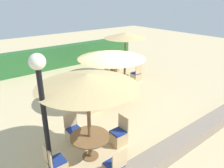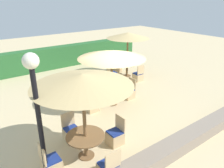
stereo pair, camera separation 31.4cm
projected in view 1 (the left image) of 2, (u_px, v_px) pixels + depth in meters
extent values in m
plane|color=#D1BA8C|center=(121.00, 108.00, 9.25)|extent=(40.00, 40.00, 0.00)
cube|color=#28602D|center=(50.00, 58.00, 14.05)|extent=(13.00, 0.70, 1.37)
cube|color=gray|center=(187.00, 139.00, 6.88)|extent=(10.00, 0.56, 0.40)
cylinder|color=black|center=(46.00, 129.00, 5.11)|extent=(0.12, 0.12, 3.00)
sphere|color=silver|center=(37.00, 62.00, 4.50)|extent=(0.36, 0.36, 0.36)
cylinder|color=brown|center=(125.00, 55.00, 12.53)|extent=(0.10, 0.10, 2.47)
cone|color=tan|center=(125.00, 35.00, 12.10)|extent=(2.39, 2.39, 0.32)
cylinder|color=brown|center=(125.00, 75.00, 12.99)|extent=(0.48, 0.48, 0.03)
cylinder|color=brown|center=(125.00, 70.00, 12.86)|extent=(0.12, 0.12, 0.70)
cylinder|color=brown|center=(125.00, 64.00, 12.72)|extent=(1.12, 1.12, 0.04)
cube|color=tan|center=(136.00, 77.00, 12.22)|extent=(0.46, 0.46, 0.40)
cube|color=navy|center=(136.00, 73.00, 12.13)|extent=(0.42, 0.42, 0.05)
cube|color=tan|center=(139.00, 69.00, 11.88)|extent=(0.46, 0.04, 0.48)
cube|color=tan|center=(114.00, 69.00, 13.63)|extent=(0.46, 0.46, 0.40)
cube|color=navy|center=(114.00, 65.00, 13.54)|extent=(0.42, 0.42, 0.05)
cube|color=tan|center=(112.00, 60.00, 13.60)|extent=(0.46, 0.04, 0.48)
cube|color=tan|center=(110.00, 76.00, 12.33)|extent=(0.46, 0.46, 0.40)
cube|color=navy|center=(110.00, 72.00, 12.24)|extent=(0.42, 0.42, 0.05)
cube|color=tan|center=(107.00, 69.00, 12.02)|extent=(0.04, 0.46, 0.48)
cylinder|color=brown|center=(112.00, 79.00, 9.16)|extent=(0.10, 0.10, 2.31)
cone|color=tan|center=(112.00, 54.00, 8.76)|extent=(2.78, 2.78, 0.32)
cylinder|color=brown|center=(112.00, 103.00, 9.59)|extent=(0.48, 0.48, 0.03)
cylinder|color=brown|center=(112.00, 97.00, 9.47)|extent=(0.12, 0.12, 0.67)
cylinder|color=brown|center=(112.00, 89.00, 9.34)|extent=(1.07, 1.07, 0.04)
cube|color=tan|center=(92.00, 107.00, 8.92)|extent=(0.46, 0.46, 0.40)
cube|color=navy|center=(92.00, 102.00, 8.84)|extent=(0.42, 0.42, 0.05)
cube|color=tan|center=(88.00, 97.00, 8.62)|extent=(0.04, 0.46, 0.48)
cube|color=tan|center=(128.00, 94.00, 10.11)|extent=(0.46, 0.46, 0.40)
cube|color=navy|center=(128.00, 89.00, 10.02)|extent=(0.42, 0.42, 0.05)
cube|color=tan|center=(132.00, 83.00, 10.05)|extent=(0.04, 0.46, 0.48)
cylinder|color=brown|center=(89.00, 120.00, 5.98)|extent=(0.10, 0.10, 2.49)
cone|color=tan|center=(87.00, 80.00, 5.55)|extent=(2.69, 2.69, 0.32)
cylinder|color=brown|center=(91.00, 156.00, 6.44)|extent=(0.48, 0.48, 0.03)
cylinder|color=brown|center=(90.00, 147.00, 6.32)|extent=(0.12, 0.12, 0.67)
cylinder|color=brown|center=(90.00, 137.00, 6.19)|extent=(1.12, 1.12, 0.04)
cube|color=tan|center=(118.00, 138.00, 6.95)|extent=(0.46, 0.46, 0.40)
cube|color=navy|center=(118.00, 132.00, 6.87)|extent=(0.42, 0.42, 0.05)
cube|color=tan|center=(123.00, 122.00, 6.89)|extent=(0.04, 0.46, 0.48)
cube|color=navy|center=(114.00, 164.00, 5.55)|extent=(0.42, 0.42, 0.05)
cube|color=tan|center=(120.00, 160.00, 5.30)|extent=(0.46, 0.04, 0.48)
cube|color=tan|center=(57.00, 167.00, 5.75)|extent=(0.46, 0.46, 0.40)
cube|color=navy|center=(56.00, 161.00, 5.67)|extent=(0.42, 0.42, 0.05)
cube|color=tan|center=(47.00, 156.00, 5.45)|extent=(0.04, 0.46, 0.48)
cube|color=tan|center=(75.00, 136.00, 7.07)|extent=(0.46, 0.46, 0.40)
cube|color=navy|center=(74.00, 130.00, 6.99)|extent=(0.42, 0.42, 0.05)
cube|color=tan|center=(70.00, 120.00, 7.04)|extent=(0.46, 0.04, 0.48)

